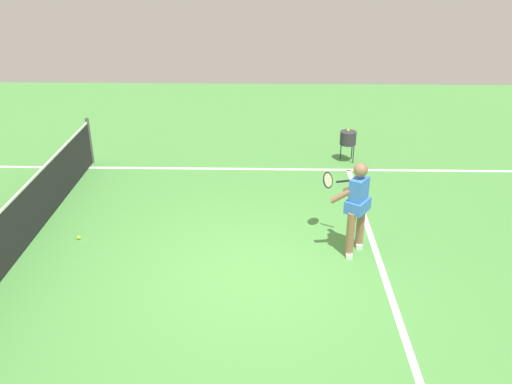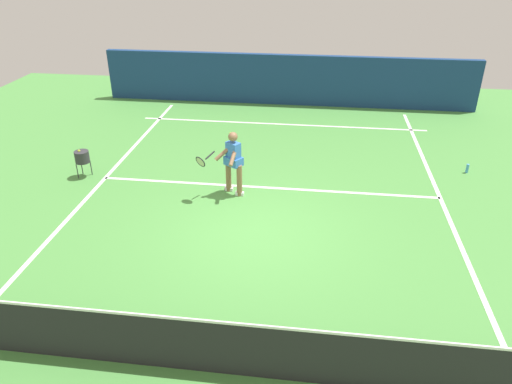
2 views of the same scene
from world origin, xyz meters
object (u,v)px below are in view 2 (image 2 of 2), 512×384
tennis_player (232,161)px  tennis_ball_near (167,326)px  ball_hopper (82,157)px  water_bottle (467,168)px  tennis_ball_mid (230,133)px

tennis_player → tennis_ball_near: bearing=86.7°
tennis_ball_near → ball_hopper: bearing=-53.7°
ball_hopper → water_bottle: bearing=-171.3°
tennis_player → tennis_ball_near: tennis_player is taller
tennis_player → water_bottle: 6.20m
ball_hopper → water_bottle: size_ratio=3.10×
ball_hopper → tennis_ball_near: bearing=126.3°
water_bottle → tennis_player: bearing=18.0°
tennis_ball_near → tennis_ball_mid: same height
water_bottle → tennis_ball_mid: bearing=-16.1°
tennis_player → water_bottle: size_ratio=6.46×
ball_hopper → water_bottle: ball_hopper is taller
water_bottle → tennis_ball_near: bearing=46.7°
tennis_player → tennis_ball_near: (0.26, 4.58, -0.81)m
tennis_ball_near → ball_hopper: size_ratio=0.09×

